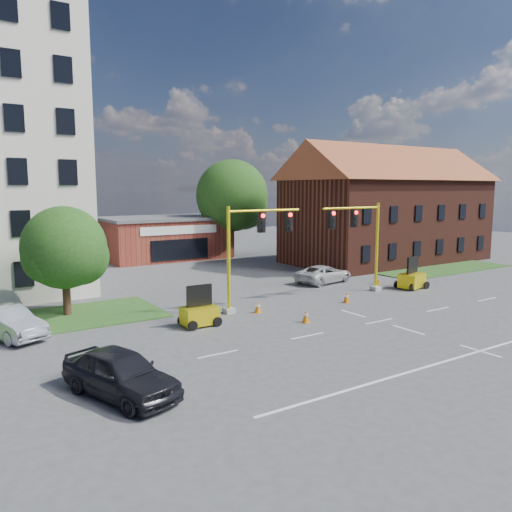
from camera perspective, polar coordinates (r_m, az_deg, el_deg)
name	(u,v)px	position (r m, az deg, el deg)	size (l,w,h in m)	color
ground	(379,321)	(28.25, 13.90, -7.26)	(120.00, 120.00, 0.00)	#464749
grass_verge_ne	(446,269)	(47.52, 20.87, -1.45)	(14.00, 4.00, 0.08)	#224A1C
lane_markings	(425,335)	(26.37, 18.71, -8.50)	(60.00, 36.00, 0.01)	silver
brick_shop	(164,237)	(52.74, -10.49, 2.11)	(12.40, 8.40, 4.30)	maroon
townhouse_row	(388,201)	(51.41, 14.86, 6.05)	(21.00, 11.00, 11.50)	#4B2016
tree_large	(235,198)	(52.99, -2.44, 6.62)	(7.92, 7.54, 10.23)	#3D2316
tree_nw_front	(68,250)	(29.99, -20.65, 0.62)	(4.87, 4.64, 6.23)	#3D2316
signal_mast_west	(253,245)	(29.31, -0.37, 1.32)	(5.30, 0.60, 6.20)	gray
signal_mast_east	(360,237)	(34.77, 11.82, 2.16)	(5.30, 0.60, 6.20)	gray
trailer_west	(200,314)	(26.59, -6.47, -6.55)	(1.87, 1.27, 2.09)	yellow
trailer_east	(412,279)	(37.82, 17.38, -2.53)	(2.23, 1.77, 2.23)	yellow
cone_a	(306,316)	(27.25, 5.72, -6.88)	(0.40, 0.40, 0.70)	orange
cone_b	(258,307)	(29.17, 0.21, -5.86)	(0.40, 0.40, 0.70)	orange
cone_c	(347,297)	(32.26, 10.30, -4.67)	(0.40, 0.40, 0.70)	orange
cone_d	(377,280)	(38.97, 13.71, -2.63)	(0.40, 0.40, 0.70)	orange
pickup_white	(324,274)	(38.69, 7.78, -2.05)	(2.24, 4.86, 1.35)	silver
sedan_dark	(120,373)	(18.38, -15.23, -12.77)	(1.98, 4.91, 1.67)	black
sedan_silver_front	(8,323)	(27.09, -26.51, -6.83)	(1.62, 4.64, 1.53)	#B4B6BC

